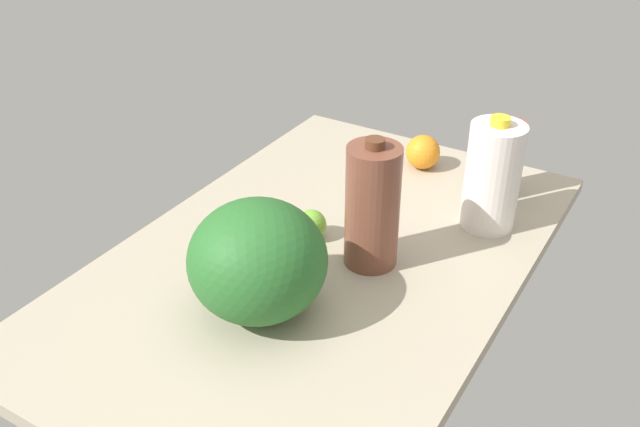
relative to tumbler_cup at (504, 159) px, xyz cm
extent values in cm
cube|color=tan|center=(-43.77, 22.44, -10.27)|extent=(120.00, 76.00, 3.00)
cylinder|color=beige|center=(0.00, 0.00, -0.74)|extent=(8.31, 8.31, 16.05)
cylinder|color=red|center=(0.00, 0.00, 7.99)|extent=(8.56, 8.56, 1.40)
ellipsoid|color=#266428|center=(-63.99, 22.97, 2.03)|extent=(24.66, 24.66, 21.59)
cylinder|color=white|center=(-14.87, -2.18, 2.87)|extent=(11.57, 11.57, 23.27)
cylinder|color=yellow|center=(-14.87, -2.18, 15.41)|extent=(4.05, 4.05, 1.80)
cylinder|color=brown|center=(-40.12, 12.96, 3.77)|extent=(10.58, 10.58, 25.08)
cylinder|color=#59331E|center=(-40.12, 12.96, 17.21)|extent=(3.70, 3.70, 1.80)
sphere|color=orange|center=(2.30, 20.63, -4.55)|extent=(8.43, 8.43, 8.43)
sphere|color=#69AC32|center=(-38.95, 27.46, -5.58)|extent=(6.38, 6.38, 6.38)
camera|label=1|loc=(-145.46, -38.69, 73.50)|focal=40.00mm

